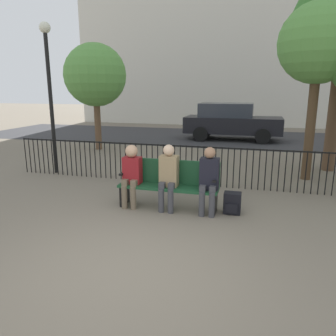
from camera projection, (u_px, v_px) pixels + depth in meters
ground_plane at (119, 272)px, 4.12m from camera, size 80.00×80.00×0.00m
park_bench at (169, 182)px, 6.27m from camera, size 1.91×0.45×0.92m
seated_person_0 at (131, 172)px, 6.28m from camera, size 0.34×0.39×1.21m
seated_person_1 at (168, 174)px, 6.10m from camera, size 0.34×0.39×1.25m
seated_person_2 at (209, 177)px, 5.90m from camera, size 0.34×0.39×1.24m
backpack at (232, 203)px, 6.01m from camera, size 0.31×0.26×0.40m
fence_railing at (186, 162)px, 7.76m from camera, size 9.01×0.03×0.95m
tree_1 at (319, 45)px, 7.58m from camera, size 1.87×1.87×4.21m
tree_2 at (95, 76)px, 11.82m from camera, size 2.24×2.24×3.84m
lamp_post at (49, 77)px, 8.42m from camera, size 0.28×0.28×3.87m
street_surface at (222, 138)px, 15.36m from camera, size 24.00×6.00×0.01m
parked_car_0 at (231, 121)px, 14.55m from camera, size 4.20×1.94×1.62m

